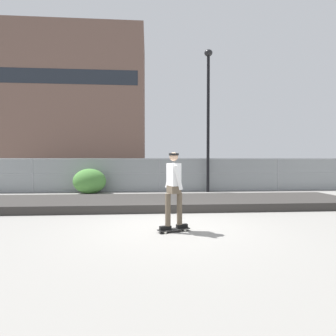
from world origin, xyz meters
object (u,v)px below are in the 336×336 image
(skateboard, at_px, (174,229))
(shrub_left, at_px, (90,181))
(skater, at_px, (174,185))
(street_lamp, at_px, (208,105))
(parked_car_mid, at_px, (146,174))
(parked_car_near, at_px, (68,174))

(skateboard, relative_size, shrub_left, 0.49)
(skater, xyz_separation_m, street_lamp, (2.65, 8.09, 3.60))
(skater, distance_m, street_lamp, 9.24)
(skateboard, distance_m, skater, 1.07)
(skater, height_order, parked_car_mid, skater)
(shrub_left, bearing_deg, street_lamp, 2.51)
(parked_car_mid, bearing_deg, shrub_left, -124.37)
(parked_car_mid, distance_m, shrub_left, 5.18)
(parked_car_mid, bearing_deg, parked_car_near, -179.83)
(skateboard, distance_m, parked_car_near, 13.49)
(parked_car_near, distance_m, shrub_left, 4.85)
(street_lamp, distance_m, parked_car_near, 10.27)
(skateboard, height_order, parked_car_near, parked_car_near)
(parked_car_mid, bearing_deg, skateboard, -86.52)
(street_lamp, distance_m, shrub_left, 7.52)
(skateboard, relative_size, parked_car_mid, 0.18)
(street_lamp, height_order, shrub_left, street_lamp)
(street_lamp, height_order, parked_car_near, street_lamp)
(skater, relative_size, parked_car_mid, 0.40)
(skateboard, relative_size, parked_car_near, 0.18)
(skater, relative_size, parked_car_near, 0.40)
(parked_car_near, bearing_deg, street_lamp, -24.78)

